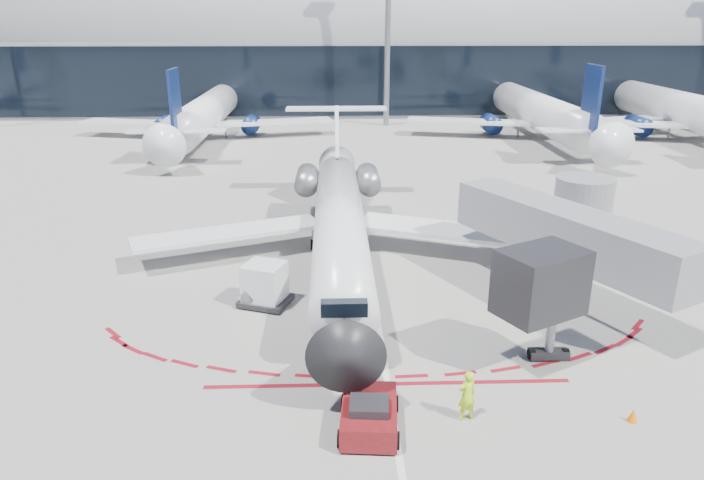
{
  "coord_description": "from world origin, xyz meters",
  "views": [
    {
      "loc": [
        -2.06,
        -32.1,
        13.28
      ],
      "look_at": [
        -0.99,
        -0.51,
        1.91
      ],
      "focal_mm": 32.0,
      "sensor_mm": 36.0,
      "label": 1
    }
  ],
  "objects_px": {
    "regional_jet": "(339,217)",
    "pushback_tug": "(369,415)",
    "uld_container": "(265,285)",
    "ramp_worker": "(467,395)"
  },
  "relations": [
    {
      "from": "pushback_tug",
      "to": "ramp_worker",
      "type": "bearing_deg",
      "value": 11.99
    },
    {
      "from": "regional_jet",
      "to": "uld_container",
      "type": "relative_size",
      "value": 10.55
    },
    {
      "from": "pushback_tug",
      "to": "uld_container",
      "type": "bearing_deg",
      "value": 119.09
    },
    {
      "from": "regional_jet",
      "to": "uld_container",
      "type": "xyz_separation_m",
      "value": [
        -3.69,
        -6.14,
        -1.41
      ]
    },
    {
      "from": "regional_jet",
      "to": "pushback_tug",
      "type": "height_order",
      "value": "regional_jet"
    },
    {
      "from": "pushback_tug",
      "to": "uld_container",
      "type": "relative_size",
      "value": 1.72
    },
    {
      "from": "regional_jet",
      "to": "ramp_worker",
      "type": "bearing_deg",
      "value": -75.06
    },
    {
      "from": "pushback_tug",
      "to": "uld_container",
      "type": "xyz_separation_m",
      "value": [
        -4.45,
        9.87,
        0.51
      ]
    },
    {
      "from": "pushback_tug",
      "to": "ramp_worker",
      "type": "distance_m",
      "value": 3.44
    },
    {
      "from": "regional_jet",
      "to": "pushback_tug",
      "type": "xyz_separation_m",
      "value": [
        0.76,
        -16.01,
        -1.91
      ]
    }
  ]
}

